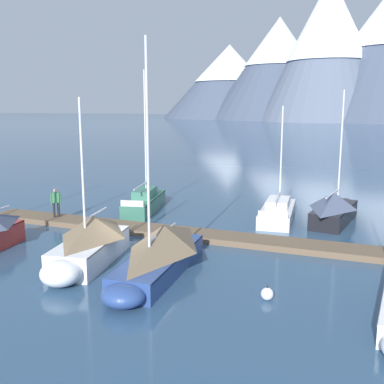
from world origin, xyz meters
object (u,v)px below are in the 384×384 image
at_px(sailboat_end_of_dock, 335,207).
at_px(sailboat_outer_slip, 278,210).
at_px(sailboat_mid_dock_port, 146,200).
at_px(sailboat_mid_dock_starboard, 88,243).
at_px(person_on_dock, 56,201).
at_px(sailboat_far_berth, 159,252).
at_px(mooring_buoy_inner_mooring, 267,294).

bearing_deg(sailboat_end_of_dock, sailboat_outer_slip, -176.95).
relative_size(sailboat_outer_slip, sailboat_end_of_dock, 0.92).
height_order(sailboat_mid_dock_port, sailboat_mid_dock_starboard, sailboat_mid_dock_port).
bearing_deg(sailboat_mid_dock_port, sailboat_mid_dock_starboard, -74.92).
bearing_deg(sailboat_mid_dock_port, person_on_dock, -123.42).
relative_size(sailboat_mid_dock_port, sailboat_mid_dock_starboard, 1.27).
height_order(sailboat_outer_slip, sailboat_end_of_dock, sailboat_end_of_dock).
bearing_deg(person_on_dock, sailboat_far_berth, -28.85).
relative_size(sailboat_mid_dock_port, person_on_dock, 5.32).
distance_m(sailboat_mid_dock_port, mooring_buoy_inner_mooring, 15.46).
xyz_separation_m(sailboat_far_berth, mooring_buoy_inner_mooring, (4.68, -0.87, -0.68)).
relative_size(sailboat_far_berth, person_on_dock, 5.43).
bearing_deg(sailboat_outer_slip, sailboat_far_berth, -102.20).
distance_m(sailboat_mid_dock_port, sailboat_end_of_dock, 11.93).
bearing_deg(mooring_buoy_inner_mooring, sailboat_mid_dock_port, 134.34).
bearing_deg(sailboat_far_berth, sailboat_outer_slip, 77.80).
relative_size(person_on_dock, mooring_buoy_inner_mooring, 3.19).
relative_size(sailboat_far_berth, sailboat_outer_slip, 1.31).
bearing_deg(sailboat_outer_slip, sailboat_end_of_dock, 3.05).
distance_m(sailboat_mid_dock_port, sailboat_far_berth, 11.89).
relative_size(sailboat_outer_slip, mooring_buoy_inner_mooring, 13.25).
height_order(person_on_dock, mooring_buoy_inner_mooring, person_on_dock).
xyz_separation_m(sailboat_mid_dock_starboard, sailboat_outer_slip, (5.78, 11.48, -0.43)).
bearing_deg(sailboat_far_berth, person_on_dock, 151.15).
relative_size(sailboat_mid_dock_starboard, sailboat_outer_slip, 1.01).
bearing_deg(sailboat_outer_slip, person_on_dock, -152.70).
bearing_deg(person_on_dock, mooring_buoy_inner_mooring, -23.26).
relative_size(sailboat_end_of_dock, mooring_buoy_inner_mooring, 14.46).
height_order(sailboat_mid_dock_port, sailboat_far_berth, sailboat_far_berth).
height_order(sailboat_far_berth, mooring_buoy_inner_mooring, sailboat_far_berth).
relative_size(sailboat_mid_dock_port, sailboat_outer_slip, 1.28).
relative_size(sailboat_mid_dock_starboard, mooring_buoy_inner_mooring, 13.38).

